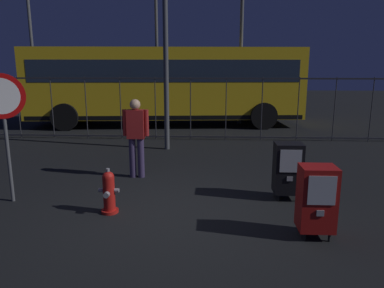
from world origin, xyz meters
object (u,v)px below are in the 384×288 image
Objects in this scene: newspaper_box_secondary at (288,168)px; street_light_near_right at (30,29)px; pedestrian at (136,134)px; street_light_near_left at (165,5)px; fire_hydrant at (109,192)px; bus_near at (166,82)px; street_light_far_right at (156,21)px; street_light_far_left at (242,14)px; stop_sign at (3,111)px; newspaper_box_primary at (317,198)px.

newspaper_box_secondary is 14.05m from street_light_near_right.
street_light_near_left reaches higher than pedestrian.
street_light_near_right is (-6.40, 8.82, 2.98)m from pedestrian.
fire_hydrant is 9.11m from bus_near.
newspaper_box_secondary is 0.61× the size of pedestrian.
bus_near is 3.47m from street_light_far_right.
street_light_far_left reaches higher than street_light_near_right.
fire_hydrant is at bearing -106.71° from street_light_far_left.
stop_sign is 10.35m from street_light_far_left.
street_light_far_right is (5.50, 0.48, 0.36)m from street_light_near_right.
street_light_far_right is at bearing 100.42° from street_light_near_left.
street_light_near_left is (2.24, 4.21, 2.31)m from stop_sign.
street_light_near_right is 5.54m from street_light_far_right.
street_light_near_right is 9.24m from street_light_far_left.
newspaper_box_secondary is at bearing 93.46° from newspaper_box_primary.
newspaper_box_primary reaches higher than fire_hydrant.
street_light_near_right is at bearing -174.97° from street_light_far_right.
street_light_far_left is at bearing 73.29° from fire_hydrant.
bus_near is at bearing 108.58° from newspaper_box_primary.
stop_sign is at bearing -95.40° from street_light_far_right.
street_light_far_right is at bearing 108.21° from newspaper_box_primary.
street_light_near_right reaches higher than stop_sign.
pedestrian is at bearing -54.03° from street_light_near_right.
bus_near is at bearing -73.42° from street_light_far_right.
pedestrian is (-3.03, 2.62, 0.38)m from newspaper_box_primary.
stop_sign is (-4.85, -0.39, 1.03)m from newspaper_box_secondary.
newspaper_box_primary is 10.29m from bus_near.
stop_sign is at bearing 167.62° from fire_hydrant.
street_light_far_left reaches higher than fire_hydrant.
street_light_near_right is (-6.17, 1.74, 2.22)m from bus_near.
stop_sign is 0.21× the size of bus_near.
street_light_far_left is (2.40, 4.65, 0.35)m from street_light_near_left.
newspaper_box_primary is 15.20m from street_light_near_right.
street_light_near_left is at bearing 62.01° from stop_sign.
newspaper_box_primary is at bearing -12.48° from stop_sign.
fire_hydrant is at bearing -12.38° from stop_sign.
street_light_far_right is (-3.61, 1.97, 0.02)m from street_light_far_left.
newspaper_box_primary is 0.46× the size of stop_sign.
street_light_far_right reaches higher than street_light_near_right.
pedestrian is 9.92m from street_light_far_right.
fire_hydrant is 0.10× the size of street_light_far_left.
bus_near is 4.94m from street_light_near_left.
fire_hydrant is 2.02m from pedestrian.
fire_hydrant is 3.18m from newspaper_box_primary.
newspaper_box_primary is 0.15× the size of street_light_near_left.
bus_near is at bearing 111.10° from newspaper_box_secondary.
newspaper_box_secondary is at bearing -21.19° from pedestrian.
pedestrian is 0.25× the size of street_light_near_left.
street_light_far_left reaches higher than newspaper_box_secondary.
newspaper_box_secondary is at bearing 4.57° from stop_sign.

